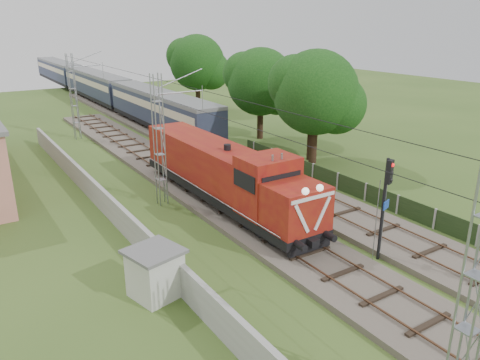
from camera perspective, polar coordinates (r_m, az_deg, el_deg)
ground at (r=22.00m, az=11.14°, el=-11.09°), size 140.00×140.00×0.00m
track_main at (r=26.78m, az=0.84°, el=-4.60°), size 4.20×70.00×0.45m
track_side at (r=39.74m, az=-3.50°, el=3.29°), size 4.20×80.00×0.45m
catenary at (r=28.42m, az=-9.73°, el=4.76°), size 3.31×70.00×8.00m
boundary_wall at (r=28.30m, az=-15.98°, el=-2.80°), size 0.25×40.00×1.50m
fence at (r=29.03m, az=18.68°, el=-2.85°), size 0.12×32.00×1.20m
locomotive at (r=28.10m, az=-2.01°, el=0.86°), size 2.87×16.39×4.16m
coach_rake at (r=69.18m, az=-17.18°, el=11.13°), size 2.96×66.01×3.42m
signal_post at (r=22.29m, az=17.40°, el=-1.39°), size 0.54×0.43×5.05m
relay_hut at (r=19.84m, az=-10.30°, el=-11.05°), size 2.46×2.46×2.10m
tree_a at (r=36.89m, az=9.33°, el=10.37°), size 6.85×6.53×8.88m
tree_b at (r=37.84m, az=8.93°, el=10.18°), size 6.51×6.20×8.44m
tree_c at (r=44.62m, az=2.63°, el=11.78°), size 6.60×6.28×8.55m
tree_d at (r=60.13m, az=-5.17°, el=14.01°), size 7.16×6.82×9.28m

